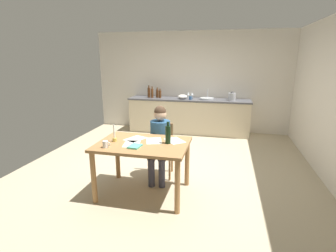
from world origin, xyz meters
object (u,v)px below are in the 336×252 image
coffee_mug (106,144)px  stovetop_kettle (232,96)px  book_magazine (135,146)px  sink_unit (207,98)px  wine_bottle_on_table (168,134)px  mixing_bowl (183,97)px  chair_at_table (161,147)px  candlestick (114,137)px  bottle_oil (149,92)px  bottle_wine_red (157,93)px  teacup_on_counter (190,98)px  bottle_vinegar (152,93)px  wine_glass_near_sink (192,94)px  person_seated (160,138)px  wine_glass_by_kettle (188,94)px  bottle_sauce (160,94)px  dining_table (143,151)px

coffee_mug → stovetop_kettle: stovetop_kettle is taller
book_magazine → sink_unit: 3.59m
wine_bottle_on_table → mixing_bowl: (-0.36, 3.21, 0.05)m
chair_at_table → mixing_bowl: size_ratio=3.53×
candlestick → bottle_oil: size_ratio=0.77×
sink_unit → bottle_wine_red: (-1.32, 0.05, 0.09)m
teacup_on_counter → candlestick: bearing=-100.9°
book_magazine → bottle_wine_red: 3.64m
bottle_vinegar → bottle_wine_red: size_ratio=1.14×
wine_glass_near_sink → teacup_on_counter: 0.31m
chair_at_table → book_magazine: (-0.13, -0.88, 0.30)m
teacup_on_counter → wine_glass_near_sink: bearing=90.3°
wine_bottle_on_table → teacup_on_counter: (-0.14, 3.11, 0.04)m
sink_unit → bottle_oil: bottle_oil is taller
person_seated → bottle_wine_red: size_ratio=4.56×
wine_glass_by_kettle → bottle_wine_red: bearing=-173.1°
book_magazine → mixing_bowl: bearing=95.8°
candlestick → bottle_oil: bottle_oil is taller
bottle_oil → bottle_sauce: (0.32, -0.04, -0.03)m
dining_table → wine_glass_by_kettle: (0.10, 3.48, 0.35)m
chair_at_table → person_seated: person_seated is taller
bottle_vinegar → stovetop_kettle: bottle_vinegar is taller
book_magazine → teacup_on_counter: (0.25, 3.37, 0.16)m
teacup_on_counter → stovetop_kettle: bearing=8.4°
person_seated → bottle_vinegar: 2.90m
bottle_oil → teacup_on_counter: (1.14, -0.16, -0.09)m
coffee_mug → wine_glass_near_sink: 3.83m
coffee_mug → mixing_bowl: size_ratio=0.44×
wine_bottle_on_table → mixing_bowl: 3.23m
bottle_oil → sink_unit: bearing=-0.2°
wine_glass_near_sink → candlestick: bearing=-100.0°
bottle_sauce → person_seated: bearing=-75.4°
stovetop_kettle → chair_at_table: bearing=-113.3°
chair_at_table → bottle_oil: (-1.02, 2.65, 0.55)m
dining_table → mixing_bowl: mixing_bowl is taller
bottle_wine_red → wine_glass_by_kettle: bearing=6.9°
dining_table → person_seated: bearing=79.6°
candlestick → dining_table: bearing=3.3°
candlestick → bottle_sauce: bearing=93.6°
book_magazine → bottle_wine_red: bearing=107.1°
mixing_bowl → candlestick: bearing=-96.9°
chair_at_table → wine_bottle_on_table: (0.26, -0.63, 0.42)m
bottle_oil → teacup_on_counter: bottle_oil is taller
candlestick → wine_bottle_on_table: size_ratio=0.79×
dining_table → wine_bottle_on_table: bearing=10.3°
chair_at_table → dining_table: bearing=-97.2°
wine_glass_by_kettle → sink_unit: bearing=-16.2°
sink_unit → bottle_wine_red: bottle_wine_red is taller
bottle_vinegar → bottle_wine_red: 0.15m
mixing_bowl → bottle_oil: bearing=175.8°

